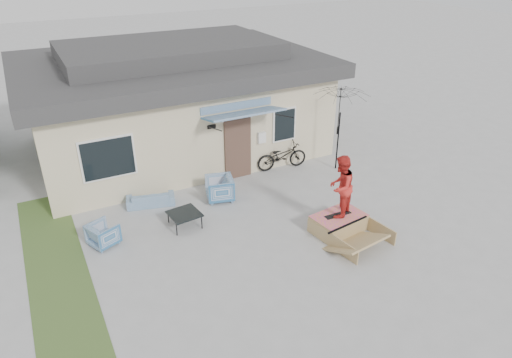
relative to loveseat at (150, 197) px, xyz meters
name	(u,v)px	position (x,y,z in m)	size (l,w,h in m)	color
ground	(278,254)	(2.21, -4.01, -0.28)	(90.00, 90.00, 0.00)	#9A9A9A
grass_strip	(57,269)	(-2.99, -2.01, -0.28)	(1.40, 8.00, 0.01)	#385125
house	(173,99)	(2.21, 3.99, 1.66)	(10.80, 8.49, 4.10)	beige
loveseat	(150,197)	(0.00, 0.00, 0.00)	(1.45, 0.43, 0.57)	#215B8D
armchair_left	(103,233)	(-1.70, -1.48, 0.07)	(0.69, 0.64, 0.71)	#215B8D
armchair_right	(220,187)	(2.02, -0.68, 0.14)	(0.82, 0.76, 0.84)	#215B8D
coffee_table	(185,219)	(0.53, -1.61, -0.08)	(0.83, 0.83, 0.41)	black
bicycle	(282,153)	(4.88, 0.34, 0.31)	(0.65, 1.85, 1.19)	black
patio_umbrella	(339,122)	(6.59, -0.56, 1.47)	(2.40, 2.33, 2.20)	black
skate_ramp	(338,223)	(4.26, -3.84, -0.05)	(1.43, 1.90, 0.48)	#A08354
skateboard	(338,214)	(4.26, -3.79, 0.22)	(0.80, 0.20, 0.05)	black
skater	(341,186)	(4.26, -3.79, 1.13)	(0.87, 0.67, 1.77)	red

